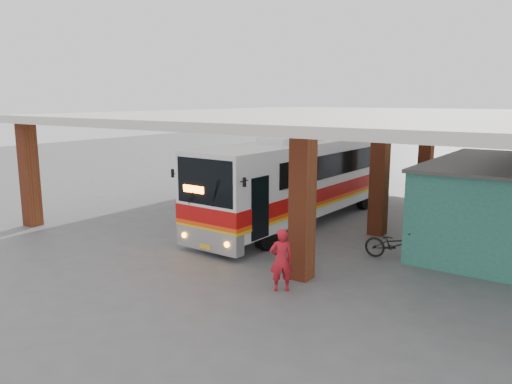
{
  "coord_description": "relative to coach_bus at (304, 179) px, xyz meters",
  "views": [
    {
      "loc": [
        10.04,
        -15.41,
        5.3
      ],
      "look_at": [
        -0.75,
        0.0,
        1.76
      ],
      "focal_mm": 35.0,
      "sensor_mm": 36.0,
      "label": 1
    }
  ],
  "objects": [
    {
      "name": "shop_building",
      "position": [
        8.0,
        0.74,
        -0.31
      ],
      "size": [
        5.2,
        8.2,
        3.11
      ],
      "color": "#2D7261",
      "rests_on": "ground"
    },
    {
      "name": "canopy_roof",
      "position": [
        1.01,
        3.24,
        2.63
      ],
      "size": [
        21.0,
        23.0,
        0.3
      ],
      "primitive_type": "cube",
      "color": "silver",
      "rests_on": "brick_columns"
    },
    {
      "name": "ground",
      "position": [
        0.51,
        -3.26,
        -1.87
      ],
      "size": [
        90.0,
        90.0,
        0.0
      ],
      "primitive_type": "plane",
      "color": "#515154",
      "rests_on": "ground"
    },
    {
      "name": "red_chair",
      "position": [
        5.6,
        4.22,
        -1.53
      ],
      "size": [
        0.42,
        0.42,
        0.74
      ],
      "rotation": [
        0.0,
        0.0,
        0.08
      ],
      "color": "red",
      "rests_on": "ground"
    },
    {
      "name": "motorcycle",
      "position": [
        5.21,
        -3.04,
        -1.33
      ],
      "size": [
        2.06,
        0.76,
        1.08
      ],
      "primitive_type": "imported",
      "rotation": [
        0.0,
        0.0,
        1.59
      ],
      "color": "black",
      "rests_on": "ground"
    },
    {
      "name": "pedestrian",
      "position": [
        3.53,
        -7.43,
        -0.98
      ],
      "size": [
        0.77,
        0.76,
        1.78
      ],
      "primitive_type": "imported",
      "rotation": [
        0.0,
        0.0,
        3.89
      ],
      "color": "red",
      "rests_on": "ground"
    },
    {
      "name": "coach_bus",
      "position": [
        0.0,
        0.0,
        0.0
      ],
      "size": [
        3.0,
        12.99,
        3.76
      ],
      "rotation": [
        0.0,
        0.0,
        -0.02
      ],
      "color": "white",
      "rests_on": "ground"
    },
    {
      "name": "brick_columns",
      "position": [
        1.94,
        1.74,
        0.31
      ],
      "size": [
        20.1,
        21.6,
        4.35
      ],
      "color": "#933C20",
      "rests_on": "ground"
    }
  ]
}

